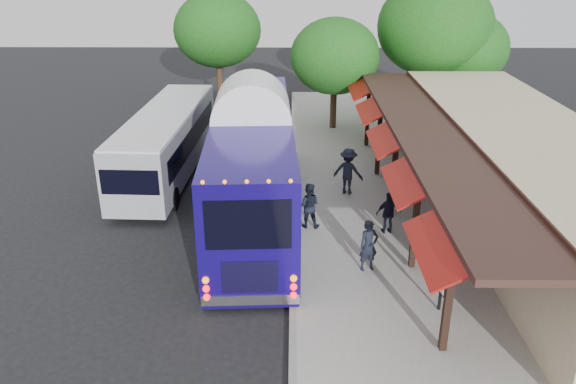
% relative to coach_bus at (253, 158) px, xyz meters
% --- Properties ---
extents(ground, '(90.00, 90.00, 0.00)m').
position_rel_coach_bus_xyz_m(ground, '(1.45, -4.26, -2.27)').
color(ground, black).
rests_on(ground, ground).
extents(sidewalk, '(10.00, 40.00, 0.15)m').
position_rel_coach_bus_xyz_m(sidewalk, '(6.45, -0.26, -2.19)').
color(sidewalk, '#9E9B93').
rests_on(sidewalk, ground).
extents(curb, '(0.20, 40.00, 0.16)m').
position_rel_coach_bus_xyz_m(curb, '(1.50, -0.26, -2.19)').
color(curb, gray).
rests_on(curb, ground).
extents(station_shelter, '(8.15, 20.00, 3.60)m').
position_rel_coach_bus_xyz_m(station_shelter, '(9.83, -0.26, -0.42)').
color(station_shelter, tan).
rests_on(station_shelter, ground).
extents(coach_bus, '(3.42, 13.31, 4.22)m').
position_rel_coach_bus_xyz_m(coach_bus, '(0.00, 0.00, 0.00)').
color(coach_bus, '#14085F').
rests_on(coach_bus, ground).
extents(city_bus, '(2.78, 10.95, 2.92)m').
position_rel_coach_bus_xyz_m(city_bus, '(-4.12, 4.19, -0.65)').
color(city_bus, gray).
rests_on(city_bus, ground).
extents(ped_a, '(0.70, 0.57, 1.68)m').
position_rel_coach_bus_xyz_m(ped_a, '(3.84, -4.35, -1.28)').
color(ped_a, black).
rests_on(ped_a, sidewalk).
extents(ped_b, '(0.89, 0.73, 1.68)m').
position_rel_coach_bus_xyz_m(ped_b, '(2.05, -1.38, -1.28)').
color(ped_b, black).
rests_on(ped_b, sidewalk).
extents(ped_c, '(0.94, 0.51, 1.53)m').
position_rel_coach_bus_xyz_m(ped_c, '(4.85, -1.83, -1.35)').
color(ped_c, black).
rests_on(ped_c, sidewalk).
extents(ped_d, '(1.42, 1.12, 1.92)m').
position_rel_coach_bus_xyz_m(ped_d, '(3.74, 1.71, -1.16)').
color(ped_d, black).
rests_on(ped_d, sidewalk).
extents(sign_board, '(0.14, 0.54, 1.20)m').
position_rel_coach_bus_xyz_m(sign_board, '(5.57, -6.49, -1.31)').
color(sign_board, black).
rests_on(sign_board, sidewalk).
extents(tree_left, '(4.83, 4.83, 6.18)m').
position_rel_coach_bus_xyz_m(tree_left, '(3.74, 11.14, 1.85)').
color(tree_left, '#382314').
rests_on(tree_left, ground).
extents(tree_mid, '(6.42, 6.42, 8.22)m').
position_rel_coach_bus_xyz_m(tree_mid, '(9.36, 12.76, 3.21)').
color(tree_mid, '#382314').
rests_on(tree_mid, ground).
extents(tree_right, '(4.97, 4.97, 6.36)m').
position_rel_coach_bus_xyz_m(tree_right, '(11.18, 12.87, 1.97)').
color(tree_right, '#382314').
rests_on(tree_right, ground).
extents(tree_far, '(5.56, 5.56, 7.12)m').
position_rel_coach_bus_xyz_m(tree_far, '(-3.35, 17.17, 2.48)').
color(tree_far, '#382314').
rests_on(tree_far, ground).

